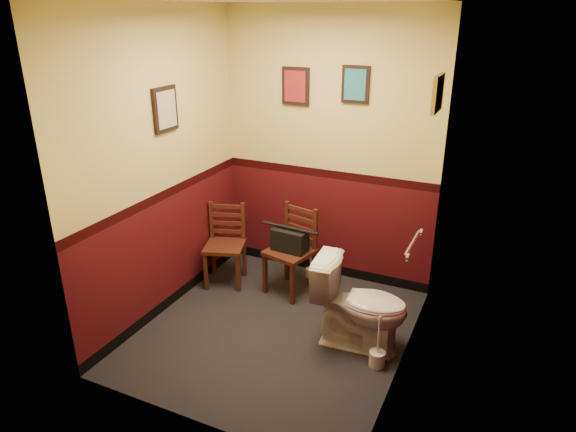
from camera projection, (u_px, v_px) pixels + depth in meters
The scene contains 17 objects.
floor at pixel (276, 330), 4.54m from camera, with size 2.20×2.40×0.00m, color black.
ceiling at pixel (273, 0), 3.53m from camera, with size 2.20×2.40×0.00m, color silver.
wall_back at pixel (329, 150), 5.04m from camera, with size 2.20×2.70×0.00m, color #410C10.
wall_front at pixel (185, 245), 3.03m from camera, with size 2.20×2.70×0.00m, color #410C10.
wall_left at pixel (161, 169), 4.46m from camera, with size 2.40×2.70×0.00m, color #410C10.
wall_right at pixel (415, 207), 3.61m from camera, with size 2.40×2.70×0.00m, color #410C10.
grab_bar at pixel (413, 244), 3.98m from camera, with size 0.05×0.56×0.06m.
framed_print_back_a at pixel (296, 86), 4.94m from camera, with size 0.28×0.04×0.36m.
framed_print_back_b at pixel (355, 84), 4.69m from camera, with size 0.26×0.04×0.34m.
framed_print_left at pixel (165, 109), 4.35m from camera, with size 0.04×0.30×0.38m.
framed_print_right at pixel (438, 94), 3.86m from camera, with size 0.04×0.34×0.28m.
toilet at pixel (360, 305), 4.21m from camera, with size 0.44×0.78×0.77m, color white.
toilet_brush at pixel (377, 358), 4.07m from camera, with size 0.13×0.13×0.46m.
chair_left at pixel (225, 245), 5.22m from camera, with size 0.49×0.49×0.82m.
chair_right at pixel (292, 251), 5.04m from camera, with size 0.49×0.49×0.87m.
handbag at pixel (290, 240), 4.96m from camera, with size 0.36×0.20×0.25m.
tp_stack at pixel (315, 268), 5.38m from camera, with size 0.21×0.13×0.27m.
Camera 1 is at (1.71, -3.43, 2.64)m, focal length 32.00 mm.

